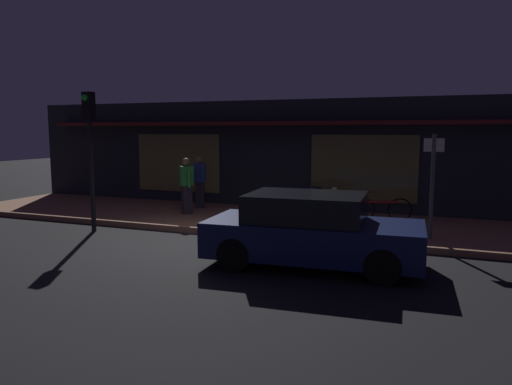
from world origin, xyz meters
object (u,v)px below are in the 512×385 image
at_px(person_bystander, 200,181).
at_px(traffic_light_pole, 90,136).
at_px(motorcycle, 311,199).
at_px(bicycle_parked, 381,209).
at_px(sign_post, 432,180).
at_px(person_photographer, 187,185).
at_px(parked_car_near, 311,231).

distance_m(person_bystander, traffic_light_pole, 4.08).
bearing_deg(motorcycle, bicycle_parked, -6.29).
height_order(person_bystander, sign_post, sign_post).
bearing_deg(traffic_light_pole, person_photographer, 60.90).
bearing_deg(traffic_light_pole, parked_car_near, -10.17).
distance_m(bicycle_parked, parked_car_near, 4.47).
distance_m(person_photographer, person_bystander, 1.14).
bearing_deg(person_bystander, sign_post, -16.08).
height_order(sign_post, parked_car_near, sign_post).
xyz_separation_m(sign_post, traffic_light_pole, (-8.27, -1.58, 0.97)).
xyz_separation_m(traffic_light_pole, parked_car_near, (6.17, -1.11, -1.77)).
xyz_separation_m(bicycle_parked, person_bystander, (-5.73, 0.32, 0.52)).
xyz_separation_m(bicycle_parked, traffic_light_pole, (-6.95, -3.29, 1.97)).
relative_size(person_bystander, parked_car_near, 0.40).
distance_m(person_photographer, sign_post, 6.96).
relative_size(bicycle_parked, person_bystander, 0.95).
height_order(motorcycle, parked_car_near, parked_car_near).
bearing_deg(person_bystander, motorcycle, -1.51).
distance_m(person_photographer, parked_car_near, 5.99).
height_order(motorcycle, bicycle_parked, motorcycle).
bearing_deg(person_bystander, traffic_light_pole, -108.63).
height_order(motorcycle, sign_post, sign_post).
bearing_deg(sign_post, parked_car_near, -127.96).
distance_m(sign_post, traffic_light_pole, 8.47).
bearing_deg(person_photographer, person_bystander, 98.22).
bearing_deg(traffic_light_pole, sign_post, 10.85).
relative_size(motorcycle, bicycle_parked, 1.08).
xyz_separation_m(motorcycle, sign_post, (3.36, -1.93, 0.86)).
distance_m(motorcycle, traffic_light_pole, 6.31).
distance_m(person_bystander, sign_post, 7.35).
bearing_deg(bicycle_parked, motorcycle, 173.71).
xyz_separation_m(motorcycle, traffic_light_pole, (-4.91, -3.52, 1.83)).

